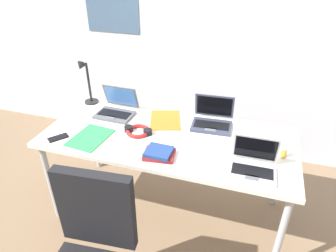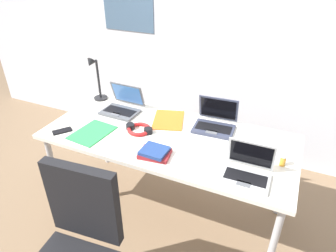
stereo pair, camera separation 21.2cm
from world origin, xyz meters
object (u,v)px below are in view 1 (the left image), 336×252
Objects in this scene: laptop_center at (117,109)px; desk_lamp at (87,83)px; cell_phone at (58,138)px; laptop_mid_desk at (212,120)px; paper_folder_front_left at (90,137)px; book_stack at (159,153)px; paper_folder_center at (165,120)px; pill_bottle at (284,152)px; headphones at (138,131)px; laptop_near_lamp at (253,165)px; computer_mouse at (255,142)px.

desk_lamp is at bearing 163.60° from laptop_center.
laptop_mid_desk is at bearing 64.61° from cell_phone.
laptop_mid_desk reaches higher than paper_folder_front_left.
laptop_center reaches higher than cell_phone.
book_stack is 0.70× the size of paper_folder_center.
cell_phone is 1.54m from pill_bottle.
pill_bottle is at bearing 0.55° from headphones.
desk_lamp is 1.50m from laptop_near_lamp.
laptop_mid_desk is 1.45× the size of book_stack.
computer_mouse is 0.21m from pill_bottle.
laptop_mid_desk is 0.56m from book_stack.
desk_lamp is 0.35m from laptop_center.
computer_mouse is 0.71× the size of cell_phone.
paper_folder_front_left is (-1.12, -0.28, -0.01)m from computer_mouse.
laptop_center is at bearing -16.40° from desk_lamp.
laptop_mid_desk is 0.57m from laptop_near_lamp.
laptop_center is 0.68m from book_stack.
laptop_mid_desk is 3.95× the size of pill_bottle.
computer_mouse is 0.70m from paper_folder_center.
laptop_mid_desk is 2.30× the size of cell_phone.
computer_mouse is at bearing 13.86° from paper_folder_front_left.
laptop_near_lamp is 0.81m from paper_folder_center.
book_stack is (-0.59, -0.34, 0.01)m from computer_mouse.
laptop_center is 1.11m from computer_mouse.
laptop_near_lamp is at bearing 3.45° from book_stack.
headphones is 0.69× the size of paper_folder_front_left.
headphones is 0.33m from book_stack.
computer_mouse is at bearing -5.53° from laptop_center.
laptop_mid_desk reaches higher than cell_phone.
paper_folder_center is (0.43, 0.40, 0.00)m from paper_folder_front_left.
headphones is at bearing -38.04° from laptop_center.
headphones is at bearing 136.73° from book_stack.
laptop_mid_desk reaches higher than computer_mouse.
laptop_near_lamp is 1.13m from paper_folder_front_left.
laptop_near_lamp is 0.27m from pill_bottle.
laptop_mid_desk reaches higher than paper_folder_center.
laptop_near_lamp is 3.53× the size of pill_bottle.
paper_folder_front_left is 1.00× the size of paper_folder_center.
laptop_mid_desk reaches higher than headphones.
computer_mouse is 0.31× the size of paper_folder_center.
headphones reaches higher than paper_folder_front_left.
pill_bottle is 0.80m from book_stack.
desk_lamp is at bearing 169.45° from pill_bottle.
pill_bottle reaches higher than paper_folder_center.
desk_lamp is 0.68m from headphones.
headphones is at bearing -27.78° from desk_lamp.
paper_folder_front_left is (-0.79, -0.44, -0.04)m from laptop_mid_desk.
computer_mouse is 0.44× the size of book_stack.
desk_lamp is 1.85× the size of book_stack.
desk_lamp is 1.62m from pill_bottle.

